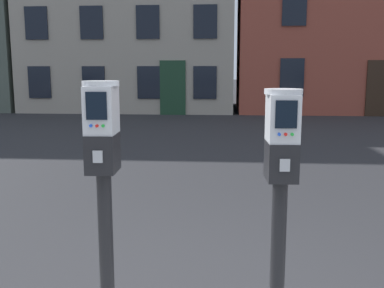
% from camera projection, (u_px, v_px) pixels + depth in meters
% --- Properties ---
extents(parking_meter_near_kerb, '(0.23, 0.26, 1.53)m').
position_uv_depth(parking_meter_near_kerb, '(103.00, 161.00, 2.66)').
color(parking_meter_near_kerb, black).
rests_on(parking_meter_near_kerb, sidewalk_slab).
extents(parking_meter_twin_adjacent, '(0.23, 0.26, 1.49)m').
position_uv_depth(parking_meter_twin_adjacent, '(281.00, 169.00, 2.59)').
color(parking_meter_twin_adjacent, black).
rests_on(parking_meter_twin_adjacent, sidewalk_slab).
extents(townhouse_brownstone, '(8.78, 6.23, 9.12)m').
position_uv_depth(townhouse_brownstone, '(135.00, 6.00, 19.86)').
color(townhouse_brownstone, '#9E9384').
rests_on(townhouse_brownstone, ground_plane).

